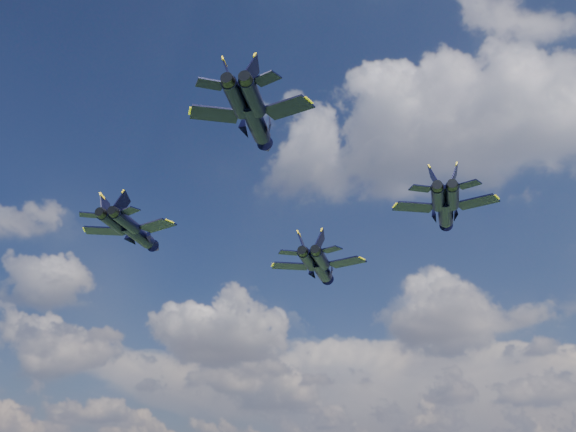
{
  "coord_description": "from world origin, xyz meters",
  "views": [
    {
      "loc": [
        28.85,
        -71.5,
        27.59
      ],
      "look_at": [
        -3.9,
        -1.31,
        58.47
      ],
      "focal_mm": 45.0,
      "sensor_mm": 36.0,
      "label": 1
    }
  ],
  "objects_px": {
    "jet_right": "(446,212)",
    "jet_slot": "(256,123)",
    "jet_lead": "(322,269)",
    "jet_left": "(139,234)"
  },
  "relations": [
    {
      "from": "jet_left",
      "to": "jet_slot",
      "type": "bearing_deg",
      "value": -41.44
    },
    {
      "from": "jet_lead",
      "to": "jet_right",
      "type": "bearing_deg",
      "value": -48.0
    },
    {
      "from": "jet_right",
      "to": "jet_slot",
      "type": "relative_size",
      "value": 1.01
    },
    {
      "from": "jet_left",
      "to": "jet_right",
      "type": "height_order",
      "value": "jet_right"
    },
    {
      "from": "jet_right",
      "to": "jet_slot",
      "type": "xyz_separation_m",
      "value": [
        -11.7,
        -23.81,
        2.12
      ]
    },
    {
      "from": "jet_right",
      "to": "jet_slot",
      "type": "height_order",
      "value": "jet_slot"
    },
    {
      "from": "jet_lead",
      "to": "jet_slot",
      "type": "height_order",
      "value": "jet_slot"
    },
    {
      "from": "jet_left",
      "to": "jet_slot",
      "type": "relative_size",
      "value": 1.0
    },
    {
      "from": "jet_lead",
      "to": "jet_slot",
      "type": "relative_size",
      "value": 1.17
    },
    {
      "from": "jet_lead",
      "to": "jet_slot",
      "type": "xyz_separation_m",
      "value": [
        9.9,
        -39.55,
        1.51
      ]
    }
  ]
}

